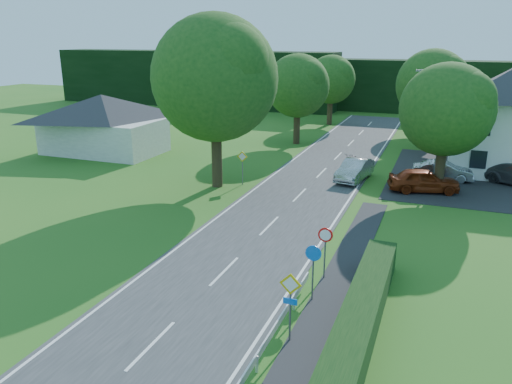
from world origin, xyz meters
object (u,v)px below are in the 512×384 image
at_px(moving_car, 355,170).
at_px(parked_car_silver_a, 443,171).
at_px(parked_car_red, 424,180).
at_px(streetlight, 439,122).
at_px(motorcycle, 351,160).

relative_size(moving_car, parked_car_silver_a, 1.09).
bearing_deg(parked_car_red, moving_car, 61.32).
relative_size(streetlight, motorcycle, 3.84).
bearing_deg(streetlight, parked_car_silver_a, 62.21).
height_order(moving_car, motorcycle, moving_car).
relative_size(streetlight, parked_car_silver_a, 1.91).
distance_m(streetlight, moving_car, 6.58).
bearing_deg(motorcycle, parked_car_red, -26.38).
xyz_separation_m(motorcycle, parked_car_silver_a, (6.98, -1.61, 0.14)).
distance_m(streetlight, motorcycle, 7.95).
relative_size(streetlight, moving_car, 1.75).
bearing_deg(parked_car_red, parked_car_silver_a, -32.61).
bearing_deg(motorcycle, moving_car, -61.24).
distance_m(moving_car, parked_car_red, 5.02).
xyz_separation_m(moving_car, motorcycle, (-0.97, 3.88, -0.21)).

